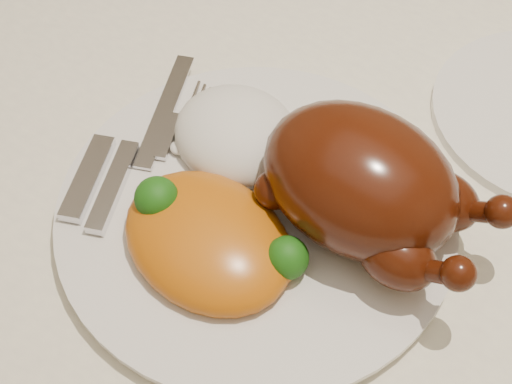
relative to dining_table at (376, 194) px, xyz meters
The scene contains 7 objects.
dining_table is the anchor object (origin of this frame).
tablecloth 0.07m from the dining_table, ahead, with size 1.73×1.03×0.18m.
dinner_plate 0.19m from the dining_table, 104.33° to the right, with size 0.31×0.31×0.01m, color silver.
roast_chicken 0.20m from the dining_table, 74.50° to the right, with size 0.19×0.12×0.10m.
rice_mound 0.19m from the dining_table, 130.04° to the right, with size 0.13×0.12×0.06m.
mac_and_cheese 0.24m from the dining_table, 101.54° to the right, with size 0.16×0.13×0.06m.
cutlery 0.26m from the dining_table, 130.30° to the right, with size 0.08×0.20×0.01m.
Camera 1 is at (0.15, -0.41, 1.24)m, focal length 50.00 mm.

